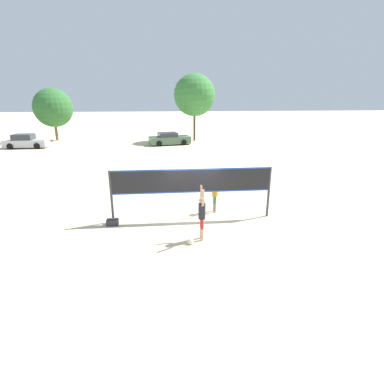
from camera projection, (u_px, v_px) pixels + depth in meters
ground_plane at (192, 219)px, 13.95m from camera, size 200.00×200.00×0.00m
volleyball_net at (192, 184)px, 13.44m from camera, size 7.29×0.11×2.39m
player_spiker at (202, 212)px, 11.63m from camera, size 0.28×0.71×2.18m
player_blocker at (215, 192)px, 14.52m from camera, size 0.28×0.68×1.98m
volleyball at (191, 241)px, 11.56m from camera, size 0.24×0.24×0.24m
gear_bag at (113, 222)px, 13.26m from camera, size 0.51×0.36×0.26m
parked_car_near at (169, 139)px, 34.83m from camera, size 4.95×2.72×1.41m
parked_car_mid at (26, 142)px, 32.71m from camera, size 4.46×1.85×1.50m
tree_left_cluster at (53, 108)px, 37.24m from camera, size 4.73×4.73×6.42m
tree_right_cluster at (194, 95)px, 36.53m from camera, size 5.05×5.05×8.08m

